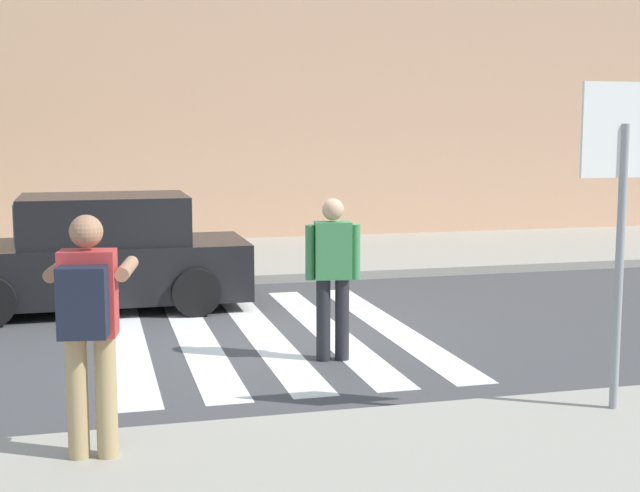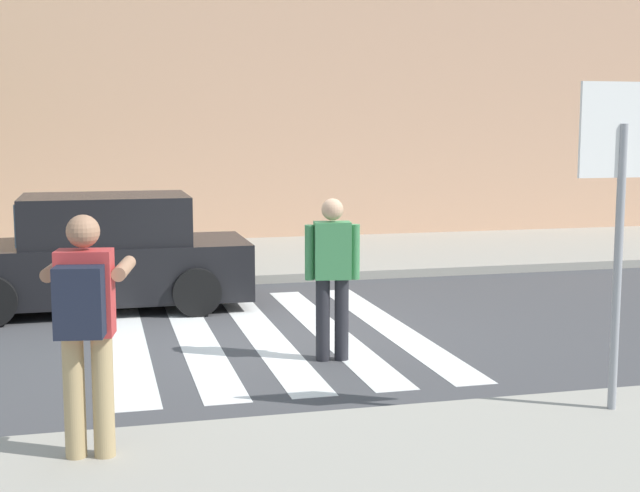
{
  "view_description": "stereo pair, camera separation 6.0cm",
  "coord_description": "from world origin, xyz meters",
  "views": [
    {
      "loc": [
        -1.96,
        -10.05,
        2.46
      ],
      "look_at": [
        0.6,
        -0.2,
        1.1
      ],
      "focal_mm": 50.0,
      "sensor_mm": 36.0,
      "label": 1
    },
    {
      "loc": [
        -1.9,
        -10.06,
        2.46
      ],
      "look_at": [
        0.6,
        -0.2,
        1.1
      ],
      "focal_mm": 50.0,
      "sensor_mm": 36.0,
      "label": 2
    }
  ],
  "objects": [
    {
      "name": "crosswalk_stripe_2",
      "position": [
        0.0,
        0.2,
        0.0
      ],
      "size": [
        0.44,
        5.2,
        0.01
      ],
      "primitive_type": "cube",
      "color": "silver",
      "rests_on": "ground"
    },
    {
      "name": "crosswalk_stripe_3",
      "position": [
        0.8,
        0.2,
        0.0
      ],
      "size": [
        0.44,
        5.2,
        0.01
      ],
      "primitive_type": "cube",
      "color": "silver",
      "rests_on": "ground"
    },
    {
      "name": "parked_car_black",
      "position": [
        -1.88,
        2.3,
        0.73
      ],
      "size": [
        4.1,
        1.92,
        1.55
      ],
      "color": "black",
      "rests_on": "ground"
    },
    {
      "name": "sidewalk_far",
      "position": [
        0.0,
        6.0,
        0.07
      ],
      "size": [
        60.0,
        4.8,
        0.14
      ],
      "primitive_type": "cube",
      "color": "#9E998C",
      "rests_on": "ground"
    },
    {
      "name": "pedestrian_crossing",
      "position": [
        0.49,
        -1.14,
        0.97
      ],
      "size": [
        0.57,
        0.29,
        1.72
      ],
      "color": "#232328",
      "rests_on": "ground"
    },
    {
      "name": "building_facade_far",
      "position": [
        0.0,
        10.4,
        2.86
      ],
      "size": [
        56.0,
        4.0,
        5.72
      ],
      "primitive_type": "cube",
      "color": "tan",
      "rests_on": "ground"
    },
    {
      "name": "stop_sign",
      "position": [
        2.21,
        -3.71,
        2.09
      ],
      "size": [
        0.76,
        0.08,
        2.68
      ],
      "color": "gray",
      "rests_on": "sidewalk_near"
    },
    {
      "name": "crosswalk_stripe_0",
      "position": [
        -1.6,
        0.2,
        0.0
      ],
      "size": [
        0.44,
        5.2,
        0.01
      ],
      "primitive_type": "cube",
      "color": "silver",
      "rests_on": "ground"
    },
    {
      "name": "photographer_with_backpack",
      "position": [
        -1.99,
        -3.81,
        1.17
      ],
      "size": [
        0.67,
        0.9,
        1.72
      ],
      "color": "tan",
      "rests_on": "sidewalk_near"
    },
    {
      "name": "crosswalk_stripe_4",
      "position": [
        1.6,
        0.2,
        0.0
      ],
      "size": [
        0.44,
        5.2,
        0.01
      ],
      "primitive_type": "cube",
      "color": "silver",
      "rests_on": "ground"
    },
    {
      "name": "ground_plane",
      "position": [
        0.0,
        0.0,
        0.0
      ],
      "size": [
        120.0,
        120.0,
        0.0
      ],
      "primitive_type": "plane",
      "color": "#424244"
    },
    {
      "name": "crosswalk_stripe_1",
      "position": [
        -0.8,
        0.2,
        0.0
      ],
      "size": [
        0.44,
        5.2,
        0.01
      ],
      "primitive_type": "cube",
      "color": "silver",
      "rests_on": "ground"
    }
  ]
}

